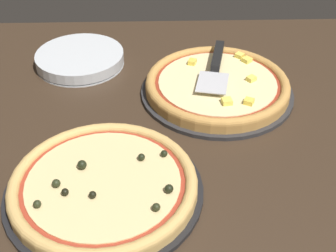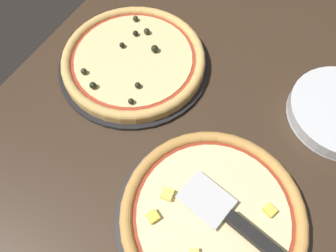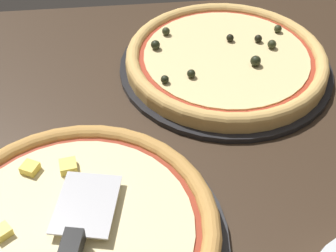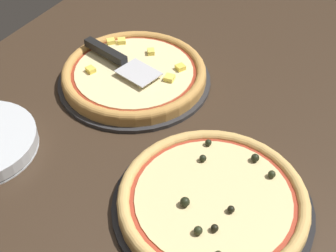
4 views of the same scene
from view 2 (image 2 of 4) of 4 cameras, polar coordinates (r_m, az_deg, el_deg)
ground_plane at (r=72.41cm, az=4.04°, el=-7.80°), size 149.86×102.02×3.60cm
pizza_pan_front at (r=67.35cm, az=7.60°, el=-15.61°), size 37.90×37.90×1.00cm
pizza_front at (r=65.22cm, az=7.83°, el=-15.16°), size 35.62×35.62×3.69cm
pizza_pan_back at (r=85.07cm, az=-5.89°, el=10.62°), size 38.06×38.06×1.00cm
pizza_back at (r=83.56cm, az=-6.02°, el=11.49°), size 35.78×35.78×4.05cm
serving_spatula at (r=62.77cm, az=13.58°, el=-17.34°), size 9.53×23.66×2.00cm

